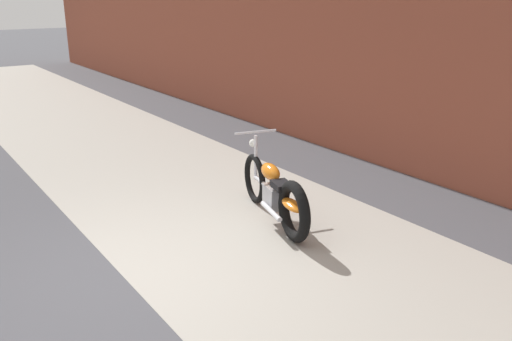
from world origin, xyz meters
TOP-DOWN VIEW (x-y plane):
  - ground_plane at (0.00, 0.00)m, footprint 80.00×80.00m
  - sidewalk_slab at (0.00, 1.75)m, footprint 36.00×3.50m
  - brick_building_wall at (0.00, 5.20)m, footprint 36.00×0.50m
  - motorcycle_orange at (-0.24, 2.09)m, footprint 1.97×0.76m

SIDE VIEW (x-z plane):
  - ground_plane at x=0.00m, z-range 0.00..0.00m
  - sidewalk_slab at x=0.00m, z-range 0.00..0.01m
  - motorcycle_orange at x=-0.24m, z-range -0.12..0.91m
  - brick_building_wall at x=0.00m, z-range 0.00..4.69m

